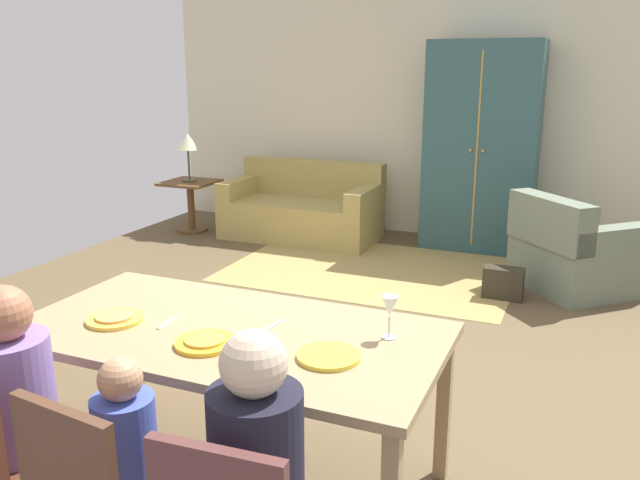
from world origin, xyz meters
name	(u,v)px	position (x,y,z in m)	size (l,w,h in m)	color
ground_plane	(345,336)	(0.00, 0.43, -0.01)	(6.61, 6.07, 0.02)	brown
back_wall	(448,113)	(0.00, 3.52, 1.35)	(6.61, 0.10, 2.70)	beige
dining_table	(229,343)	(0.13, -1.34, 0.69)	(1.86, 0.95, 0.76)	#A0865D
plate_near_man	(115,319)	(-0.38, -1.46, 0.77)	(0.25, 0.25, 0.02)	yellow
pizza_near_man	(115,316)	(-0.38, -1.46, 0.78)	(0.17, 0.17, 0.01)	#E09B52
plate_near_child	(205,343)	(0.13, -1.52, 0.77)	(0.25, 0.25, 0.02)	yellow
pizza_near_child	(205,339)	(0.13, -1.52, 0.78)	(0.17, 0.17, 0.01)	gold
plate_near_woman	(329,356)	(0.64, -1.44, 0.77)	(0.25, 0.25, 0.02)	yellow
wine_glass	(390,308)	(0.80, -1.16, 0.89)	(0.07, 0.07, 0.19)	silver
fork	(168,323)	(-0.15, -1.39, 0.76)	(0.02, 0.15, 0.01)	silver
knife	(273,326)	(0.30, -1.24, 0.76)	(0.01, 0.17, 0.01)	silver
person_man	(26,431)	(-0.38, -2.00, 0.51)	(0.30, 0.40, 1.11)	#284452
area_rug	(372,269)	(-0.30, 1.94, 0.00)	(2.60, 1.80, 0.01)	#A68C4F
couch	(303,210)	(-1.40, 2.80, 0.30)	(1.67, 0.86, 0.82)	tan
armchair	(574,253)	(1.44, 2.10, 0.32)	(1.21, 1.21, 0.82)	slate
armoire	(482,147)	(0.45, 3.13, 1.05)	(1.10, 0.59, 2.10)	#2F5558
side_table	(191,199)	(-2.70, 2.54, 0.38)	(0.56, 0.56, 0.58)	brown
table_lamp	(188,143)	(-2.70, 2.54, 1.01)	(0.26, 0.26, 0.54)	#484B2E
handbag	(503,283)	(0.93, 1.64, 0.13)	(0.32, 0.16, 0.26)	#2F2A1E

